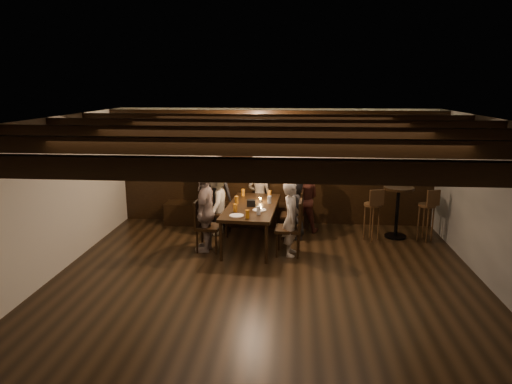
# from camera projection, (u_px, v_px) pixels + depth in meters

# --- Properties ---
(room) EXTENTS (7.00, 7.00, 7.00)m
(room) POSITION_uv_depth(u_px,v_px,m) (257.00, 185.00, 8.34)
(room) COLOR black
(room) RESTS_ON ground
(dining_table) EXTENTS (0.98, 1.99, 0.73)m
(dining_table) POSITION_uv_depth(u_px,v_px,m) (252.00, 209.00, 8.28)
(dining_table) COLOR black
(dining_table) RESTS_ON floor
(chair_left_near) EXTENTS (0.43, 0.43, 0.89)m
(chair_left_near) POSITION_uv_depth(u_px,v_px,m) (219.00, 221.00, 8.90)
(chair_left_near) COLOR black
(chair_left_near) RESTS_ON floor
(chair_left_far) EXTENTS (0.44, 0.44, 0.91)m
(chair_left_far) POSITION_uv_depth(u_px,v_px,m) (208.00, 235.00, 8.03)
(chair_left_far) COLOR black
(chair_left_far) RESTS_ON floor
(chair_right_near) EXTENTS (0.44, 0.44, 0.92)m
(chair_right_near) POSITION_uv_depth(u_px,v_px,m) (292.00, 224.00, 8.70)
(chair_right_near) COLOR black
(chair_right_near) RESTS_ON floor
(chair_right_far) EXTENTS (0.46, 0.46, 0.96)m
(chair_right_far) POSITION_uv_depth(u_px,v_px,m) (289.00, 238.00, 7.83)
(chair_right_far) COLOR black
(chair_right_far) RESTS_ON floor
(person_bench_left) EXTENTS (0.72, 0.49, 1.43)m
(person_bench_left) POSITION_uv_depth(u_px,v_px,m) (215.00, 193.00, 9.26)
(person_bench_left) COLOR #232326
(person_bench_left) RESTS_ON floor
(person_bench_centre) EXTENTS (0.49, 0.33, 1.29)m
(person_bench_centre) POSITION_uv_depth(u_px,v_px,m) (259.00, 196.00, 9.30)
(person_bench_centre) COLOR gray
(person_bench_centre) RESTS_ON floor
(person_bench_right) EXTENTS (0.66, 0.53, 1.31)m
(person_bench_right) POSITION_uv_depth(u_px,v_px,m) (303.00, 199.00, 9.03)
(person_bench_right) COLOR #4C221A
(person_bench_right) RESTS_ON floor
(person_left_near) EXTENTS (0.52, 0.86, 1.29)m
(person_left_near) POSITION_uv_depth(u_px,v_px,m) (217.00, 202.00, 8.82)
(person_left_near) COLOR #B5AE99
(person_left_near) RESTS_ON floor
(person_left_far) EXTENTS (0.39, 0.85, 1.42)m
(person_left_far) POSITION_uv_depth(u_px,v_px,m) (205.00, 211.00, 7.94)
(person_left_far) COLOR gray
(person_left_far) RESTS_ON floor
(person_right_near) EXTENTS (0.42, 0.61, 1.21)m
(person_right_near) POSITION_uv_depth(u_px,v_px,m) (294.00, 207.00, 8.62)
(person_right_near) COLOR #242426
(person_right_near) RESTS_ON floor
(person_right_far) EXTENTS (0.33, 0.48, 1.28)m
(person_right_far) POSITION_uv_depth(u_px,v_px,m) (291.00, 219.00, 7.75)
(person_right_far) COLOR #B6AA9A
(person_right_far) RESTS_ON floor
(pint_a) EXTENTS (0.07, 0.07, 0.14)m
(pint_a) POSITION_uv_depth(u_px,v_px,m) (243.00, 193.00, 8.96)
(pint_a) COLOR #BF7219
(pint_a) RESTS_ON dining_table
(pint_b) EXTENTS (0.07, 0.07, 0.14)m
(pint_b) POSITION_uv_depth(u_px,v_px,m) (269.00, 194.00, 8.84)
(pint_b) COLOR #BF7219
(pint_b) RESTS_ON dining_table
(pint_c) EXTENTS (0.07, 0.07, 0.14)m
(pint_c) POSITION_uv_depth(u_px,v_px,m) (236.00, 200.00, 8.39)
(pint_c) COLOR #BF7219
(pint_c) RESTS_ON dining_table
(pint_d) EXTENTS (0.07, 0.07, 0.14)m
(pint_d) POSITION_uv_depth(u_px,v_px,m) (269.00, 200.00, 8.40)
(pint_d) COLOR silver
(pint_d) RESTS_ON dining_table
(pint_e) EXTENTS (0.07, 0.07, 0.14)m
(pint_e) POSITION_uv_depth(u_px,v_px,m) (235.00, 208.00, 7.85)
(pint_e) COLOR #BF7219
(pint_e) RESTS_ON dining_table
(pint_f) EXTENTS (0.07, 0.07, 0.14)m
(pint_f) POSITION_uv_depth(u_px,v_px,m) (259.00, 210.00, 7.69)
(pint_f) COLOR silver
(pint_f) RESTS_ON dining_table
(pint_g) EXTENTS (0.07, 0.07, 0.14)m
(pint_g) POSITION_uv_depth(u_px,v_px,m) (247.00, 214.00, 7.47)
(pint_g) COLOR #BF7219
(pint_g) RESTS_ON dining_table
(plate_near) EXTENTS (0.24, 0.24, 0.01)m
(plate_near) POSITION_uv_depth(u_px,v_px,m) (237.00, 216.00, 7.61)
(plate_near) COLOR white
(plate_near) RESTS_ON dining_table
(plate_far) EXTENTS (0.24, 0.24, 0.01)m
(plate_far) POSITION_uv_depth(u_px,v_px,m) (259.00, 210.00, 7.95)
(plate_far) COLOR white
(plate_far) RESTS_ON dining_table
(condiment_caddy) EXTENTS (0.15, 0.10, 0.12)m
(condiment_caddy) POSITION_uv_depth(u_px,v_px,m) (251.00, 203.00, 8.20)
(condiment_caddy) COLOR black
(condiment_caddy) RESTS_ON dining_table
(candle) EXTENTS (0.05, 0.05, 0.05)m
(candle) POSITION_uv_depth(u_px,v_px,m) (260.00, 200.00, 8.53)
(candle) COLOR beige
(candle) RESTS_ON dining_table
(high_top_table) EXTENTS (0.56, 0.56, 0.99)m
(high_top_table) POSITION_uv_depth(u_px,v_px,m) (398.00, 204.00, 8.64)
(high_top_table) COLOR black
(high_top_table) RESTS_ON floor
(bar_stool_left) EXTENTS (0.34, 0.35, 1.01)m
(bar_stool_left) POSITION_uv_depth(u_px,v_px,m) (372.00, 221.00, 8.55)
(bar_stool_left) COLOR #332010
(bar_stool_left) RESTS_ON floor
(bar_stool_right) EXTENTS (0.35, 0.37, 1.01)m
(bar_stool_right) POSITION_uv_depth(u_px,v_px,m) (426.00, 222.00, 8.51)
(bar_stool_right) COLOR #332010
(bar_stool_right) RESTS_ON floor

